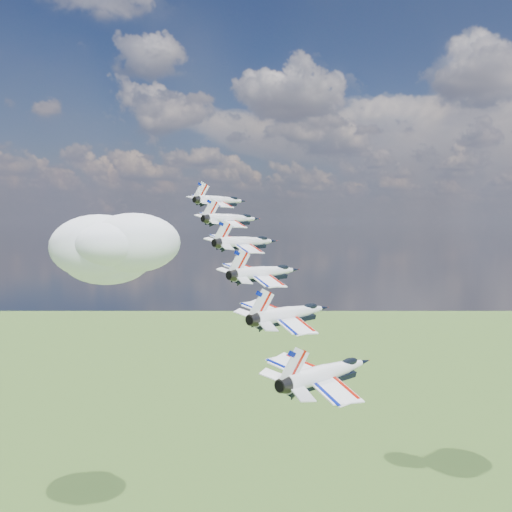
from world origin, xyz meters
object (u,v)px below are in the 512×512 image
Objects in this scene: jet_3 at (266,272)px; jet_5 at (328,372)px; jet_2 at (247,242)px; jet_0 at (221,200)px; jet_4 at (292,313)px; jet_1 at (233,219)px.

jet_3 is 24.89m from jet_5.
jet_5 is (17.36, -16.34, -7.17)m from jet_3.
jet_2 is at bearing 148.94° from jet_5.
jet_0 reaches higher than jet_4.
jet_0 is at bearing 148.94° from jet_4.
jet_3 is 1.00× the size of jet_5.
jet_0 is 24.89m from jet_2.
jet_2 is at bearing -31.06° from jet_0.
jet_1 is 49.79m from jet_5.
jet_0 is at bearing 148.94° from jet_2.
jet_1 is 24.89m from jet_3.
jet_4 is at bearing -31.06° from jet_1.
jet_0 is 49.79m from jet_4.
jet_1 is at bearing 148.94° from jet_3.
jet_4 is (17.36, -16.34, -7.17)m from jet_2.
jet_1 is 1.00× the size of jet_4.
jet_4 reaches higher than jet_5.
jet_1 reaches higher than jet_2.
jet_1 is at bearing 148.94° from jet_4.
jet_3 reaches higher than jet_4.
jet_1 is 1.00× the size of jet_3.
jet_0 is 1.00× the size of jet_5.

